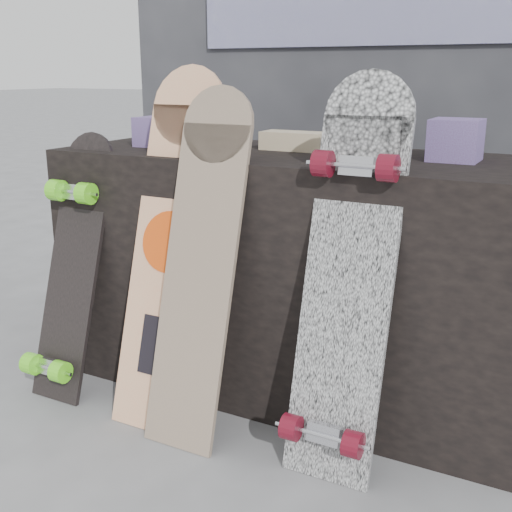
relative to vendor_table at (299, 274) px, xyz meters
The scene contains 10 objects.
ground 0.64m from the vendor_table, 90.00° to the right, with size 60.00×60.00×0.00m, color slate.
vendor_table is the anchor object (origin of this frame).
booth 1.10m from the vendor_table, 90.00° to the left, with size 2.40×0.22×2.20m.
merch_box_purple 0.68m from the vendor_table, behind, with size 0.18×0.12×0.10m, color #58366F.
merch_box_small 0.65m from the vendor_table, ahead, with size 0.14×0.14×0.12m, color #58366F.
merch_box_flat 0.44m from the vendor_table, 127.01° to the left, with size 0.22×0.10×0.06m, color #D1B78C.
longboard_geisha 0.46m from the vendor_table, 131.07° to the right, with size 0.25×0.34×1.08m.
longboard_celtic 0.43m from the vendor_table, 110.55° to the right, with size 0.23×0.31×1.02m.
longboard_cascadia 0.48m from the vendor_table, 49.81° to the right, with size 0.24×0.33×1.06m.
skateboard_dark 0.76m from the vendor_table, 151.21° to the right, with size 0.20×0.34×0.86m.
Camera 1 is at (0.83, -1.37, 1.05)m, focal length 45.00 mm.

